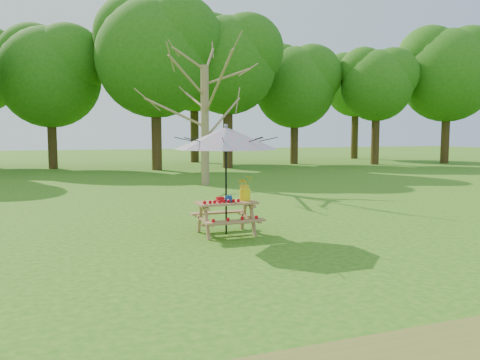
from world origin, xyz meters
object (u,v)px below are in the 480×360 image
object	(u,v)px
patio_umbrella	(226,138)
flower_bucket	(245,187)
bare_tree	(204,15)
picnic_table	(226,218)

from	to	relation	value
patio_umbrella	flower_bucket	distance (m)	1.09
bare_tree	picnic_table	world-z (taller)	bare_tree
picnic_table	flower_bucket	distance (m)	0.75
bare_tree	picnic_table	distance (m)	11.41
picnic_table	flower_bucket	bearing A→B (deg)	5.06
patio_umbrella	bare_tree	bearing A→B (deg)	76.55
picnic_table	bare_tree	bearing A→B (deg)	76.56
picnic_table	flower_bucket	size ratio (longest dim) A/B	2.56
picnic_table	patio_umbrella	size ratio (longest dim) A/B	0.48
picnic_table	patio_umbrella	distance (m)	1.62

